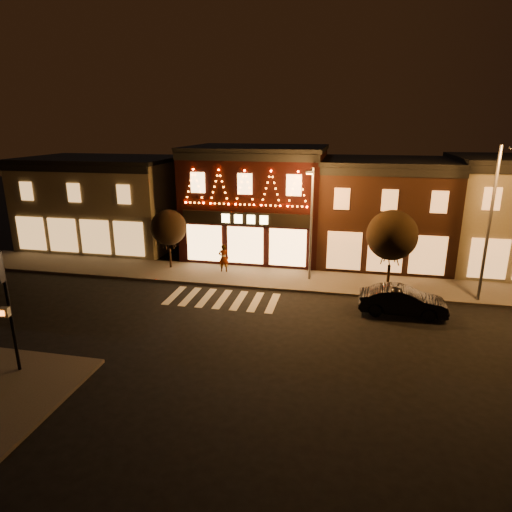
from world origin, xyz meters
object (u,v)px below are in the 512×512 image
(traffic_signal_near, at_px, (2,289))
(streetlamp_mid, at_px, (311,216))
(pedestrian, at_px, (224,258))
(dark_sedan, at_px, (402,301))

(traffic_signal_near, xyz_separation_m, streetlamp_mid, (10.73, 13.59, 0.62))
(traffic_signal_near, xyz_separation_m, pedestrian, (4.85, 14.15, -2.65))
(pedestrian, bearing_deg, streetlamp_mid, 165.02)
(traffic_signal_near, xyz_separation_m, dark_sedan, (16.13, 9.57, -3.00))
(pedestrian, bearing_deg, traffic_signal_near, 61.48)
(streetlamp_mid, xyz_separation_m, dark_sedan, (5.39, -4.03, -3.61))
(streetlamp_mid, relative_size, dark_sedan, 1.57)
(traffic_signal_near, height_order, streetlamp_mid, streetlamp_mid)
(traffic_signal_near, height_order, pedestrian, traffic_signal_near)
(streetlamp_mid, height_order, pedestrian, streetlamp_mid)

